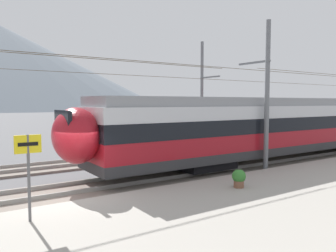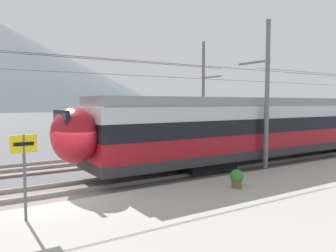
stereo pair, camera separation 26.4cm
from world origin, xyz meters
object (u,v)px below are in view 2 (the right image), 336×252
object	(u,v)px
catenary_mast_mid	(265,94)
catenary_mast_far_side	(204,94)
platform_sign	(24,158)
potted_plant_by_shelter	(237,178)
train_near_platform	(310,123)

from	to	relation	value
catenary_mast_mid	catenary_mast_far_side	world-z (taller)	catenary_mast_far_side
platform_sign	potted_plant_by_shelter	bearing A→B (deg)	-4.55
train_near_platform	platform_sign	bearing A→B (deg)	-169.26
platform_sign	potted_plant_by_shelter	world-z (taller)	platform_sign
catenary_mast_mid	catenary_mast_far_side	size ratio (longest dim) A/B	1.00
potted_plant_by_shelter	catenary_mast_far_side	bearing A→B (deg)	56.19
platform_sign	train_near_platform	bearing A→B (deg)	10.74
train_near_platform	potted_plant_by_shelter	world-z (taller)	train_near_platform
train_near_platform	catenary_mast_mid	distance (m)	6.69
catenary_mast_far_side	potted_plant_by_shelter	size ratio (longest dim) A/B	56.41
platform_sign	potted_plant_by_shelter	distance (m)	7.63
potted_plant_by_shelter	catenary_mast_mid	bearing A→B (deg)	29.13
train_near_platform	catenary_mast_far_side	size ratio (longest dim) A/B	0.81
catenary_mast_mid	potted_plant_by_shelter	size ratio (longest dim) A/B	56.41
catenary_mast_mid	platform_sign	distance (m)	11.96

